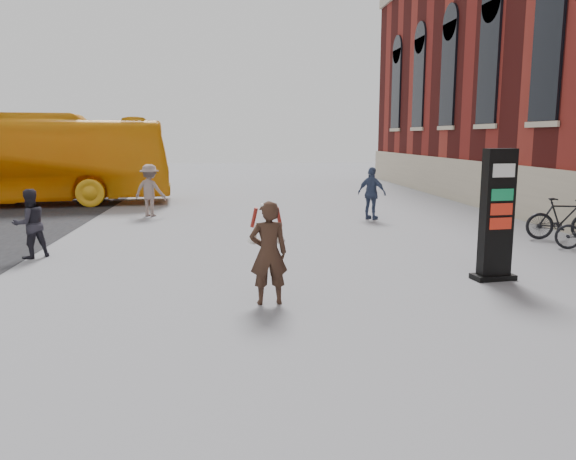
{
  "coord_description": "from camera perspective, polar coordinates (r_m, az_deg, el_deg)",
  "views": [
    {
      "loc": [
        -0.3,
        -9.01,
        2.79
      ],
      "look_at": [
        0.72,
        1.08,
        1.08
      ],
      "focal_mm": 35.0,
      "sensor_mm": 36.0,
      "label": 1
    }
  ],
  "objects": [
    {
      "name": "ground",
      "position": [
        9.44,
        -3.75,
        -7.67
      ],
      "size": [
        100.0,
        100.0,
        0.0
      ],
      "primitive_type": "plane",
      "color": "#9E9EA3"
    },
    {
      "name": "info_pylon",
      "position": [
        11.57,
        20.44,
        1.42
      ],
      "size": [
        0.86,
        0.51,
        2.56
      ],
      "rotation": [
        0.0,
        0.0,
        0.12
      ],
      "color": "black",
      "rests_on": "ground"
    },
    {
      "name": "woman",
      "position": [
        9.32,
        -2.0,
        -2.21
      ],
      "size": [
        0.67,
        0.62,
        1.74
      ],
      "rotation": [
        0.0,
        0.0,
        3.2
      ],
      "color": "black",
      "rests_on": "ground"
    },
    {
      "name": "bus",
      "position": [
        25.55,
        -26.99,
        6.37
      ],
      "size": [
        13.43,
        4.41,
        3.67
      ],
      "primitive_type": "imported",
      "rotation": [
        0.0,
        0.0,
        1.67
      ],
      "color": "#EFA213",
      "rests_on": "road"
    },
    {
      "name": "pedestrian_a",
      "position": [
        14.18,
        -24.74,
        0.59
      ],
      "size": [
        0.98,
        0.96,
        1.6
      ],
      "primitive_type": "imported",
      "rotation": [
        0.0,
        0.0,
        3.85
      ],
      "color": "#27252E",
      "rests_on": "ground"
    },
    {
      "name": "pedestrian_b",
      "position": [
        20.23,
        -13.85,
        3.93
      ],
      "size": [
        1.34,
        1.06,
        1.82
      ],
      "primitive_type": "imported",
      "rotation": [
        0.0,
        0.0,
        2.76
      ],
      "color": "gray",
      "rests_on": "ground"
    },
    {
      "name": "pedestrian_c",
      "position": [
        19.1,
        8.52,
        3.7
      ],
      "size": [
        1.05,
        1.01,
        1.76
      ],
      "primitive_type": "imported",
      "rotation": [
        0.0,
        0.0,
        2.4
      ],
      "color": "#3A4767",
      "rests_on": "ground"
    },
    {
      "name": "bike_7",
      "position": [
        16.86,
        26.13,
        1.0
      ],
      "size": [
        1.97,
        0.95,
        1.14
      ],
      "primitive_type": "imported",
      "rotation": [
        0.0,
        0.0,
        1.34
      ],
      "color": "black",
      "rests_on": "ground"
    }
  ]
}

